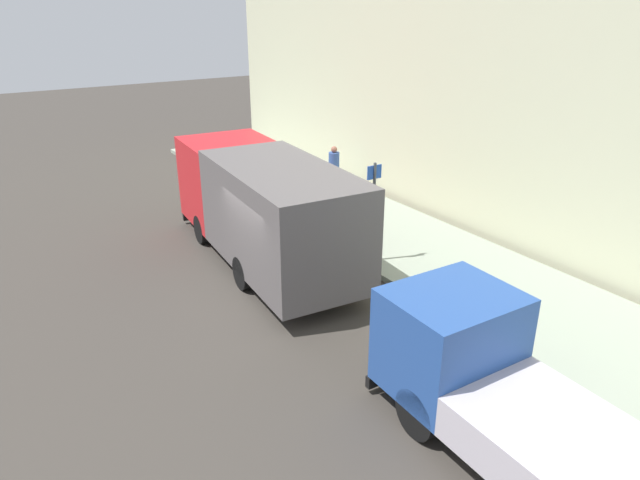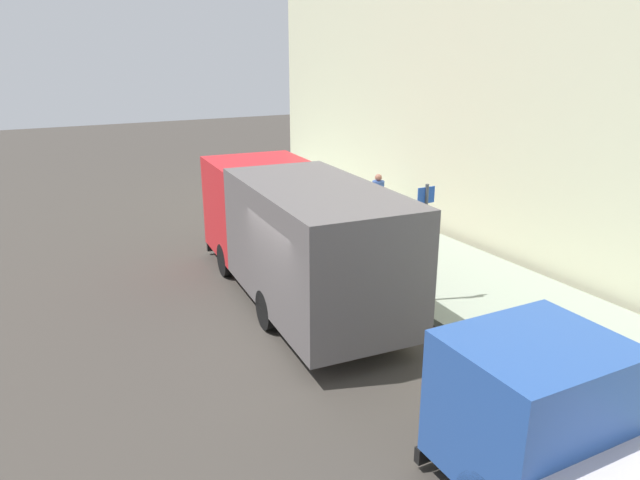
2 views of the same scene
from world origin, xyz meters
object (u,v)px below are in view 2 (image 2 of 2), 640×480
at_px(large_utility_truck, 295,231).
at_px(traffic_cone_orange, 321,226).
at_px(pedestrian_walking, 378,198).
at_px(street_sign_post, 424,234).

distance_m(large_utility_truck, traffic_cone_orange, 4.53).
xyz_separation_m(large_utility_truck, pedestrian_walking, (4.92, 3.86, -0.64)).
height_order(large_utility_truck, traffic_cone_orange, large_utility_truck).
bearing_deg(large_utility_truck, traffic_cone_orange, 57.88).
height_order(large_utility_truck, street_sign_post, large_utility_truck).
height_order(pedestrian_walking, street_sign_post, street_sign_post).
relative_size(pedestrian_walking, street_sign_post, 0.61).
xyz_separation_m(large_utility_truck, street_sign_post, (2.30, -1.83, 0.10)).
bearing_deg(street_sign_post, pedestrian_walking, 65.32).
distance_m(traffic_cone_orange, street_sign_post, 5.50).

